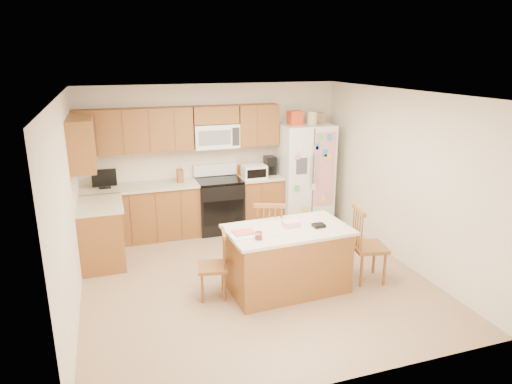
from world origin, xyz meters
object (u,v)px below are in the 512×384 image
object	(u,v)px
refrigerator	(304,173)
island	(287,259)
stove	(219,204)
windsor_chair_back	(269,238)
windsor_chair_left	(214,266)
windsor_chair_right	(367,246)

from	to	relation	value
refrigerator	island	xyz separation A→B (m)	(-1.25, -2.30, -0.49)
stove	windsor_chair_back	xyz separation A→B (m)	(0.29, -1.77, 0.02)
refrigerator	windsor_chair_back	bearing A→B (deg)	-126.87
refrigerator	island	distance (m)	2.66
windsor_chair_back	stove	bearing A→B (deg)	99.28
stove	windsor_chair_left	distance (m)	2.33
island	windsor_chair_right	world-z (taller)	windsor_chair_right
refrigerator	windsor_chair_left	bearing A→B (deg)	-135.09
windsor_chair_left	windsor_chair_back	bearing A→B (deg)	27.64
island	windsor_chair_right	bearing A→B (deg)	-5.35
windsor_chair_back	windsor_chair_right	xyz separation A→B (m)	(1.14, -0.69, -0.00)
stove	windsor_chair_back	size ratio (longest dim) A/B	1.08
windsor_chair_back	windsor_chair_right	world-z (taller)	windsor_chair_back
windsor_chair_right	stove	bearing A→B (deg)	120.16
refrigerator	stove	bearing A→B (deg)	177.70
windsor_chair_right	windsor_chair_back	bearing A→B (deg)	148.72
windsor_chair_left	refrigerator	bearing A→B (deg)	44.91
island	windsor_chair_back	xyz separation A→B (m)	(-0.03, 0.59, 0.06)
windsor_chair_left	windsor_chair_right	size ratio (longest dim) A/B	0.84
stove	refrigerator	bearing A→B (deg)	-2.30
windsor_chair_left	island	bearing A→B (deg)	-6.88
stove	windsor_chair_left	size ratio (longest dim) A/B	1.29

